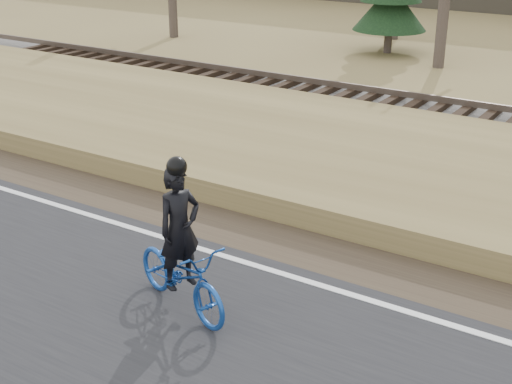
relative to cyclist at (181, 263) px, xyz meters
The scene contains 4 objects.
ground 3.41m from the cyclist, 23.08° to the left, with size 120.00×120.00×0.00m, color olive.
edge_line 3.47m from the cyclist, 26.17° to the left, with size 120.00×0.12×0.01m, color silver.
shoulder 4.02m from the cyclist, 39.29° to the left, with size 120.00×1.60×0.04m, color #473A2B.
cyclist is the anchor object (origin of this frame).
Camera 1 is at (2.17, -7.67, 5.08)m, focal length 50.00 mm.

